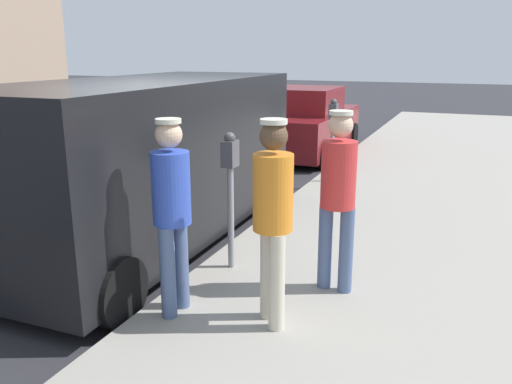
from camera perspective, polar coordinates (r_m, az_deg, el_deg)
The scene contains 9 objects.
ground_plane at distance 7.30m, azimuth -9.45°, elevation -5.06°, with size 80.00×80.00×0.00m, color #2D2D33.
sidewalk_slab at distance 6.27m, azimuth 19.18°, elevation -8.45°, with size 5.00×32.00×0.15m, color #9E998E.
parking_meter_near at distance 5.61m, azimuth -2.83°, elevation 1.60°, with size 0.14×0.18×1.52m.
parking_meter_far at distance 9.67m, azimuth 8.39°, elevation 7.15°, with size 0.14×0.18×1.52m.
pedestrian_in_blue at distance 4.66m, azimuth -9.18°, elevation -1.35°, with size 0.34×0.36×1.79m.
pedestrian_in_orange at distance 4.40m, azimuth 1.86°, elevation -1.94°, with size 0.34×0.34×1.81m.
pedestrian_in_red at distance 5.11m, azimuth 8.94°, elevation 0.27°, with size 0.36×0.34×1.81m.
parked_van at distance 6.95m, azimuth -11.55°, elevation 3.72°, with size 2.18×5.22×2.15m.
parked_sedan_ahead at distance 13.15m, azimuth 5.36°, elevation 7.42°, with size 2.01×4.43×1.65m.
Camera 1 is at (3.70, -5.78, 2.49)m, focal length 36.64 mm.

